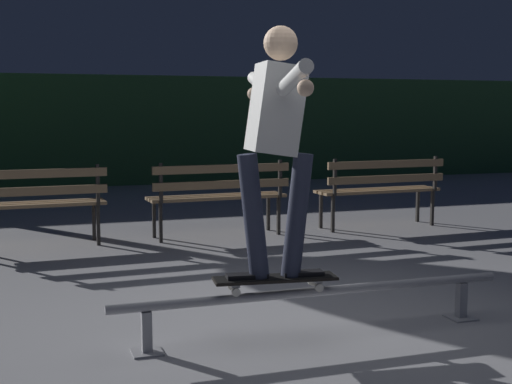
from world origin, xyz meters
TOP-DOWN VIEW (x-y plane):
  - ground_plane at (0.00, 0.00)m, footprint 90.00×90.00m
  - hedge_backdrop at (0.00, 9.99)m, footprint 24.00×1.20m
  - grind_rail at (0.00, -0.16)m, footprint 2.68×0.18m
  - skateboard at (-0.28, -0.16)m, footprint 0.80×0.29m
  - skateboarder at (-0.28, -0.16)m, footprint 0.63×1.40m
  - park_bench_leftmost at (-1.72, 3.43)m, footprint 1.62×0.49m
  - park_bench_left_center at (0.35, 3.43)m, footprint 1.62×0.49m
  - park_bench_right_center at (2.43, 3.43)m, footprint 1.62×0.49m

SIDE VIEW (x-z plane):
  - ground_plane at x=0.00m, z-range 0.00..0.00m
  - grind_rail at x=0.00m, z-range 0.09..0.40m
  - skateboard at x=-0.28m, z-range 0.34..0.43m
  - park_bench_leftmost at x=-1.72m, z-range 0.10..0.98m
  - park_bench_left_center at x=0.35m, z-range 0.10..0.98m
  - park_bench_right_center at x=2.43m, z-range 0.10..0.98m
  - hedge_backdrop at x=0.00m, z-range 0.00..2.12m
  - skateboarder at x=-0.28m, z-range 0.55..2.10m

